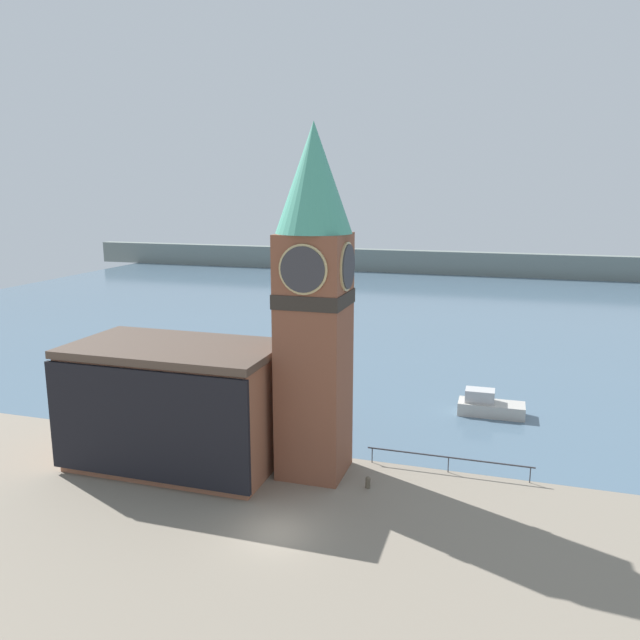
{
  "coord_description": "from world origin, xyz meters",
  "views": [
    {
      "loc": [
        11.38,
        -28.63,
        18.25
      ],
      "look_at": [
        0.69,
        5.91,
        10.69
      ],
      "focal_mm": 35.0,
      "sensor_mm": 36.0,
      "label": 1
    }
  ],
  "objects": [
    {
      "name": "ground_plane",
      "position": [
        0.0,
        0.0,
        0.0
      ],
      "size": [
        160.0,
        160.0,
        0.0
      ],
      "primitive_type": "plane",
      "color": "gray"
    },
    {
      "name": "water",
      "position": [
        0.0,
        70.57,
        -0.0
      ],
      "size": [
        160.0,
        120.0,
        0.0
      ],
      "color": "slate",
      "rests_on": "ground_plane"
    },
    {
      "name": "far_shoreline",
      "position": [
        0.0,
        110.57,
        2.5
      ],
      "size": [
        180.0,
        3.0,
        5.0
      ],
      "color": "slate",
      "rests_on": "water"
    },
    {
      "name": "pier_railing",
      "position": [
        8.17,
        10.32,
        0.95
      ],
      "size": [
        10.84,
        0.08,
        1.09
      ],
      "color": "#333338",
      "rests_on": "ground_plane"
    },
    {
      "name": "clock_tower",
      "position": [
        -0.3,
        7.86,
        11.83
      ],
      "size": [
        4.73,
        4.73,
        22.26
      ],
      "color": "brown",
      "rests_on": "ground_plane"
    },
    {
      "name": "pier_building",
      "position": [
        -9.6,
        6.42,
        4.14
      ],
      "size": [
        13.94,
        7.92,
        8.26
      ],
      "color": "#935B42",
      "rests_on": "ground_plane"
    },
    {
      "name": "boat_near",
      "position": [
        10.24,
        22.22,
        0.78
      ],
      "size": [
        5.36,
        2.26,
        2.11
      ],
      "rotation": [
        0.0,
        0.0,
        0.01
      ],
      "color": "#B7B2A8",
      "rests_on": "water"
    },
    {
      "name": "mooring_bollard_near",
      "position": [
        3.6,
        6.62,
        0.42
      ],
      "size": [
        0.33,
        0.33,
        0.77
      ],
      "color": "brown",
      "rests_on": "ground_plane"
    }
  ]
}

